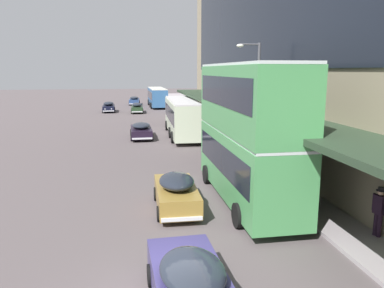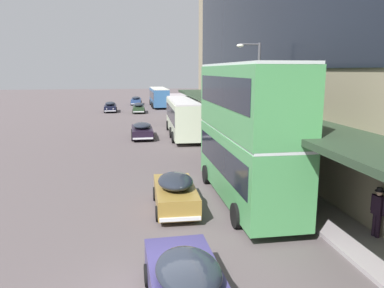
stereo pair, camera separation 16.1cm
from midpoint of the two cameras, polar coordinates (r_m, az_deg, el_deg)
The scene contains 11 objects.
transit_bus_kerbside_front at distance 35.20m, azimuth -1.59°, elevation 4.38°, with size 2.99×11.01×3.44m.
transit_bus_kerbside_rear at distance 64.28m, azimuth -5.40°, elevation 7.28°, with size 2.84×10.84×3.18m.
transit_bus_kerbside_far at distance 17.31m, azimuth 8.09°, elevation 2.23°, with size 2.68×9.35×6.42m.
sedan_lead_near at distance 10.12m, azimuth -0.64°, elevation -20.69°, with size 2.08×4.72×1.53m.
sedan_lead_mid at distance 16.74m, azimuth -2.69°, elevation -7.29°, with size 1.94×4.37×1.67m.
sedan_second_near at distance 55.57m, azimuth -8.46°, elevation 5.48°, with size 1.84×4.46×1.49m.
sedan_oncoming_rear at distance 57.53m, azimuth -12.66°, elevation 5.54°, with size 1.91×4.49×1.53m.
sedan_trailing_near at distance 34.53m, azimuth -7.89°, elevation 2.08°, with size 1.97×4.78×1.46m.
sedan_second_mid at distance 68.84m, azimuth -8.85°, elevation 6.56°, with size 2.05×5.04×1.52m.
pedestrian_at_kerb at distance 15.26m, azimuth 26.34°, elevation -8.90°, with size 0.33×0.61×1.86m.
street_lamp at distance 23.32m, azimuth 9.43°, elevation 7.08°, with size 1.50×0.28×7.57m.
Camera 1 is at (-1.01, -8.95, 6.11)m, focal length 35.00 mm.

